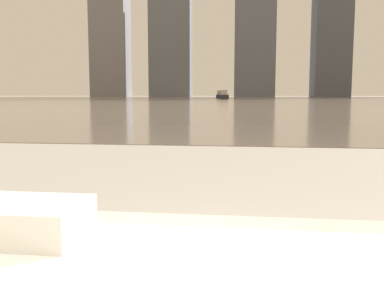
# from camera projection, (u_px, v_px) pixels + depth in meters

# --- Properties ---
(towel_stack) EXTENTS (0.26, 0.20, 0.08)m
(towel_stack) POSITION_uv_depth(u_px,v_px,m) (25.00, 220.00, 0.96)
(towel_stack) COLOR silver
(towel_stack) RESTS_ON bathtub
(harbor_water) EXTENTS (180.00, 110.00, 0.01)m
(harbor_water) POSITION_uv_depth(u_px,v_px,m) (244.00, 100.00, 61.33)
(harbor_water) COLOR gray
(harbor_water) RESTS_ON ground_plane
(harbor_boat_0) EXTENTS (1.58, 3.98, 1.46)m
(harbor_boat_0) POSITION_uv_depth(u_px,v_px,m) (220.00, 95.00, 81.22)
(harbor_boat_0) COLOR navy
(harbor_boat_0) RESTS_ON harbor_water
(harbor_boat_1) EXTENTS (1.40, 3.94, 1.47)m
(harbor_boat_1) POSITION_uv_depth(u_px,v_px,m) (224.00, 96.00, 70.83)
(harbor_boat_1) COLOR #2D2D33
(harbor_boat_1) RESTS_ON harbor_water
(skyline_tower_1) EXTENTS (11.34, 6.02, 26.35)m
(skyline_tower_1) POSITION_uv_depth(u_px,v_px,m) (171.00, 49.00, 117.51)
(skyline_tower_1) COLOR slate
(skyline_tower_1) RESTS_ON ground_plane
(skyline_tower_2) EXTENTS (10.70, 8.10, 25.33)m
(skyline_tower_2) POSITION_uv_depth(u_px,v_px,m) (255.00, 49.00, 114.73)
(skyline_tower_2) COLOR slate
(skyline_tower_2) RESTS_ON ground_plane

